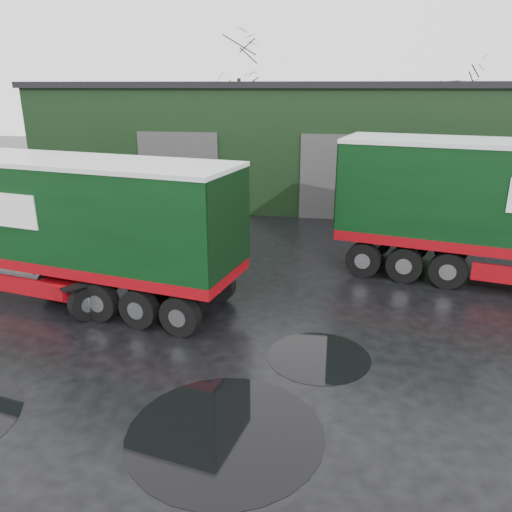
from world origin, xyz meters
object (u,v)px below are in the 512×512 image
(tree_back_a, at_px, (239,104))
(tree_back_b, at_px, (453,120))
(warehouse, at_px, (343,140))
(trailer_left, at_px, (29,224))
(hero_tractor, at_px, (129,232))
(wash_bucket, at_px, (210,291))

(tree_back_a, height_order, tree_back_b, tree_back_a)
(warehouse, relative_size, tree_back_a, 3.41)
(tree_back_b, bearing_deg, warehouse, -128.66)
(trailer_left, relative_size, tree_back_b, 1.81)
(hero_tractor, distance_m, trailer_left, 3.04)
(warehouse, height_order, tree_back_a, tree_back_a)
(trailer_left, bearing_deg, wash_bucket, -75.02)
(hero_tractor, relative_size, tree_back_b, 0.80)
(hero_tractor, height_order, trailer_left, trailer_left)
(wash_bucket, bearing_deg, warehouse, 76.14)
(hero_tractor, bearing_deg, tree_back_b, 95.89)
(tree_back_b, bearing_deg, tree_back_a, 180.00)
(tree_back_b, bearing_deg, wash_bucket, -114.65)
(trailer_left, bearing_deg, tree_back_a, 8.56)
(hero_tractor, distance_m, wash_bucket, 3.08)
(hero_tractor, distance_m, tree_back_a, 26.12)
(warehouse, bearing_deg, hero_tractor, -112.22)
(tree_back_a, bearing_deg, warehouse, -51.34)
(warehouse, height_order, trailer_left, warehouse)
(tree_back_a, xyz_separation_m, tree_back_b, (16.00, 0.00, -1.00))
(tree_back_a, bearing_deg, wash_bucket, -81.20)
(tree_back_a, distance_m, tree_back_b, 16.03)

